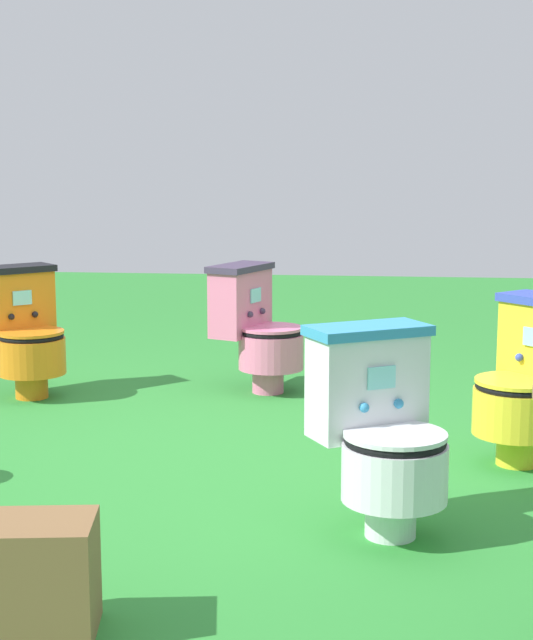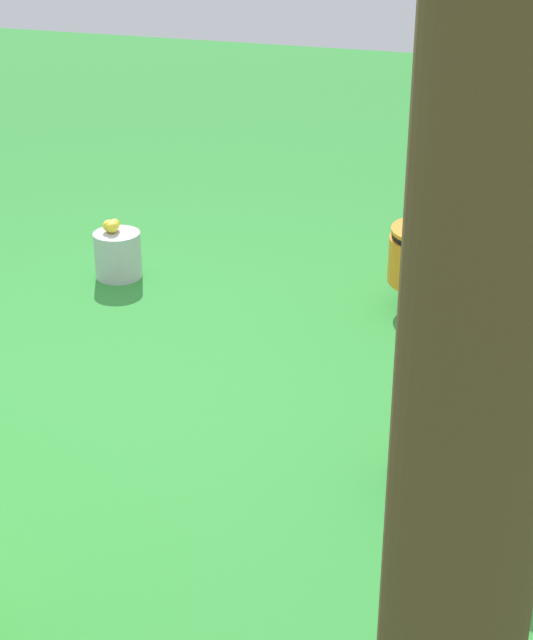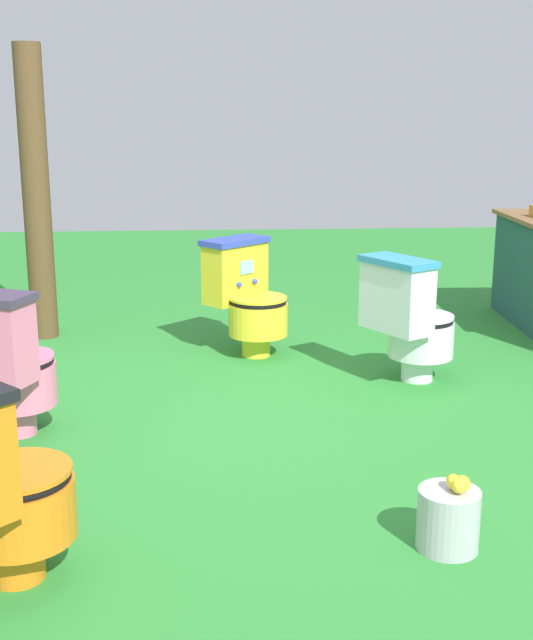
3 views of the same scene
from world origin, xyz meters
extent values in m
plane|color=#2D8433|center=(0.00, 0.00, 0.00)|extent=(14.00, 14.00, 0.00)
cylinder|color=orange|center=(1.24, -0.89, 0.07)|extent=(0.25, 0.25, 0.14)
cylinder|color=orange|center=(1.22, -0.87, 0.24)|extent=(0.52, 0.52, 0.20)
torus|color=black|center=(1.22, -0.87, 0.35)|extent=(0.50, 0.50, 0.04)
cylinder|color=black|center=(1.22, -0.87, 0.30)|extent=(0.34, 0.34, 0.01)
cube|color=orange|center=(1.36, -1.02, 0.51)|extent=(0.43, 0.42, 0.37)
cube|color=black|center=(1.36, -1.02, 0.71)|extent=(0.46, 0.46, 0.04)
cube|color=#8CE0E5|center=(1.29, -0.94, 0.56)|extent=(0.08, 0.08, 0.08)
cylinder|color=orange|center=(1.22, -0.87, 0.37)|extent=(0.51, 0.51, 0.02)
sphere|color=black|center=(1.24, -0.99, 0.46)|extent=(0.04, 0.04, 0.04)
sphere|color=black|center=(1.34, -0.89, 0.46)|extent=(0.04, 0.04, 0.04)
cylinder|color=pink|center=(-0.06, -1.16, 0.07)|extent=(0.24, 0.24, 0.14)
cylinder|color=pink|center=(-0.08, -1.16, 0.24)|extent=(0.48, 0.48, 0.20)
torus|color=black|center=(-0.08, -1.16, 0.35)|extent=(0.46, 0.46, 0.04)
cylinder|color=#3F334C|center=(-0.08, -1.16, 0.30)|extent=(0.31, 0.31, 0.01)
cube|color=pink|center=(0.11, -1.23, 0.51)|extent=(0.33, 0.45, 0.37)
cube|color=#3F334C|center=(0.11, -1.23, 0.71)|extent=(0.36, 0.48, 0.04)
cube|color=#8CE0E5|center=(0.01, -1.19, 0.56)|extent=(0.05, 0.10, 0.08)
cylinder|color=pink|center=(-0.08, -1.16, 0.37)|extent=(0.47, 0.47, 0.02)
sphere|color=#3F334C|center=(-0.02, -1.26, 0.46)|extent=(0.04, 0.04, 0.04)
sphere|color=#3F334C|center=(0.04, -1.13, 0.46)|extent=(0.04, 0.04, 0.04)
cylinder|color=#B7B7BF|center=(1.15, 0.58, 0.11)|extent=(0.22, 0.22, 0.22)
ellipsoid|color=yellow|center=(1.16, 0.63, 0.25)|extent=(0.07, 0.05, 0.05)
ellipsoid|color=yellow|center=(1.14, 0.60, 0.25)|extent=(0.07, 0.05, 0.05)
ellipsoid|color=yellow|center=(1.18, 0.61, 0.25)|extent=(0.07, 0.05, 0.05)
camera|label=1|loc=(-0.67, 4.24, 1.30)|focal=54.74mm
camera|label=2|loc=(-2.82, -1.43, 1.89)|focal=56.56mm
camera|label=3|loc=(3.78, -0.24, 1.51)|focal=47.01mm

